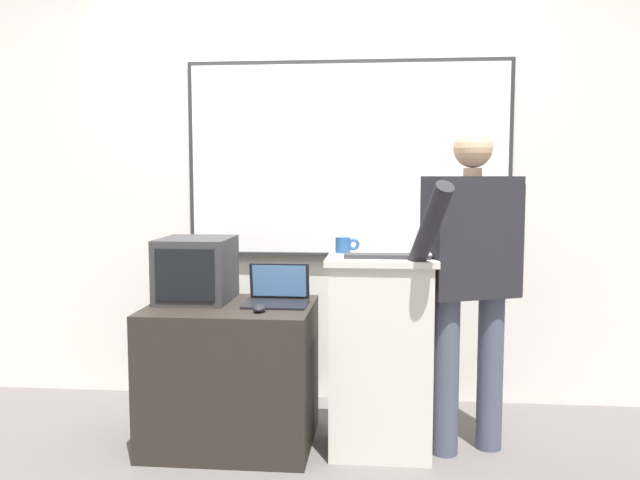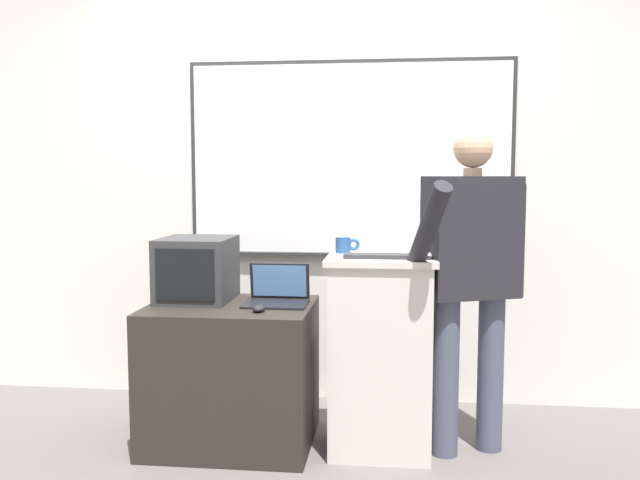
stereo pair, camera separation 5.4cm
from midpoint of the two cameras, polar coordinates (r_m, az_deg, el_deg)
name	(u,v)px [view 2 (the right image)]	position (r m, az deg, el deg)	size (l,w,h in m)	color
ground_plane	(278,476)	(3.33, -3.07, -19.23)	(30.00, 30.00, 0.00)	#5B5654
back_wall	(312,186)	(4.20, -0.33, 4.54)	(6.40, 0.17, 2.62)	silver
lectern_podium	(381,355)	(3.44, 5.58, -9.58)	(0.54, 0.42, 0.99)	beige
side_desk	(231,374)	(3.60, -7.04, -11.13)	(0.84, 0.66, 0.73)	#28231E
person_presenter	(471,268)	(3.41, 13.02, -2.33)	(0.62, 0.66, 1.62)	#474C60
laptop	(278,292)	(3.52, -3.15, -4.42)	(0.32, 0.27, 0.20)	black
wireless_keyboard	(387,256)	(3.29, 6.11, -1.36)	(0.42, 0.11, 0.02)	#2D2D30
computer_mouse_by_laptop	(259,308)	(3.32, -4.71, -5.75)	(0.06, 0.10, 0.03)	black
computer_mouse_by_keyboard	(427,255)	(3.30, 9.46, -1.26)	(0.06, 0.10, 0.03)	silver
crt_monitor	(197,269)	(3.63, -9.91, -2.43)	(0.37, 0.42, 0.33)	#333335
coffee_mug	(344,245)	(3.49, 2.49, -0.43)	(0.12, 0.08, 0.08)	#234C84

